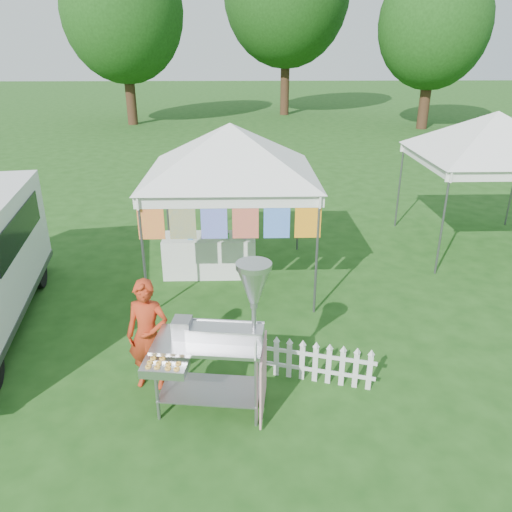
{
  "coord_description": "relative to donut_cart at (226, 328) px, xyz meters",
  "views": [
    {
      "loc": [
        0.2,
        -5.44,
        4.28
      ],
      "look_at": [
        0.42,
        2.0,
        1.1
      ],
      "focal_mm": 35.0,
      "sensor_mm": 36.0,
      "label": 1
    }
  ],
  "objects": [
    {
      "name": "ground",
      "position": [
        0.01,
        0.36,
        -1.18
      ],
      "size": [
        120.0,
        120.0,
        0.0
      ],
      "primitive_type": "plane",
      "color": "#1B4513",
      "rests_on": "ground"
    },
    {
      "name": "canopy_main",
      "position": [
        0.01,
        3.85,
        1.8
      ],
      "size": [
        4.24,
        4.24,
        3.45
      ],
      "color": "#59595E",
      "rests_on": "ground"
    },
    {
      "name": "canopy_right",
      "position": [
        5.51,
        5.36,
        1.81
      ],
      "size": [
        4.24,
        4.24,
        3.45
      ],
      "color": "#59595E",
      "rests_on": "ground"
    },
    {
      "name": "tree_left",
      "position": [
        -5.99,
        24.36,
        4.65
      ],
      "size": [
        6.4,
        6.4,
        9.53
      ],
      "color": "#372214",
      "rests_on": "ground"
    },
    {
      "name": "tree_right",
      "position": [
        10.01,
        22.36,
        4.0
      ],
      "size": [
        5.6,
        5.6,
        8.42
      ],
      "color": "#372214",
      "rests_on": "ground"
    },
    {
      "name": "donut_cart",
      "position": [
        0.0,
        0.0,
        0.0
      ],
      "size": [
        1.54,
        0.95,
        2.01
      ],
      "rotation": [
        0.0,
        0.0,
        -0.12
      ],
      "color": "gray",
      "rests_on": "ground"
    },
    {
      "name": "vendor",
      "position": [
        -1.03,
        0.52,
        -0.41
      ],
      "size": [
        0.62,
        0.46,
        1.56
      ],
      "primitive_type": "imported",
      "rotation": [
        0.0,
        0.0,
        -0.16
      ],
      "color": "#AA2E14",
      "rests_on": "ground"
    },
    {
      "name": "picket_fence",
      "position": [
        1.18,
        0.53,
        -0.9
      ],
      "size": [
        1.56,
        0.47,
        0.56
      ],
      "rotation": [
        0.0,
        0.0,
        -0.28
      ],
      "color": "silver",
      "rests_on": "ground"
    },
    {
      "name": "display_table",
      "position": [
        -0.44,
        4.07,
        -0.78
      ],
      "size": [
        1.8,
        0.7,
        0.8
      ],
      "primitive_type": "cube",
      "color": "white",
      "rests_on": "ground"
    }
  ]
}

